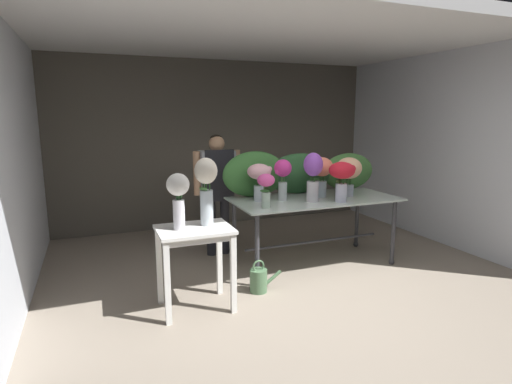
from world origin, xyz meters
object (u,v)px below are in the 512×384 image
side_table_white (195,240)px  vase_violet_freesia (313,174)px  vase_coral_tulips (321,172)px  vase_fuchsia_roses (266,186)px  vase_cream_lisianthus_tall (206,186)px  display_table_glass (314,208)px  watering_can (259,280)px  vase_peach_stock (348,171)px  vase_white_roses_tall (179,195)px  vase_magenta_anemones (283,175)px  vase_crimson_dahlias (342,176)px  florist (217,182)px  vase_blush_carnations (259,177)px

side_table_white → vase_violet_freesia: (1.49, 0.45, 0.48)m
vase_coral_tulips → vase_fuchsia_roses: size_ratio=1.31×
vase_fuchsia_roses → vase_cream_lisianthus_tall: size_ratio=0.58×
display_table_glass → vase_violet_freesia: (-0.13, -0.17, 0.44)m
vase_coral_tulips → watering_can: vase_coral_tulips is taller
vase_peach_stock → watering_can: (-1.36, -0.47, -1.01)m
display_table_glass → vase_white_roses_tall: bearing=-160.7°
vase_peach_stock → vase_cream_lisianthus_tall: size_ratio=0.75×
vase_coral_tulips → vase_magenta_anemones: (-0.52, -0.02, -0.01)m
side_table_white → vase_crimson_dahlias: 1.87m
display_table_glass → vase_white_roses_tall: size_ratio=3.85×
vase_fuchsia_roses → vase_crimson_dahlias: bearing=-2.4°
vase_fuchsia_roses → vase_magenta_anemones: (0.33, 0.28, 0.07)m
watering_can → vase_white_roses_tall: bearing=-172.5°
florist → vase_blush_carnations: bearing=-67.4°
vase_cream_lisianthus_tall → vase_coral_tulips: bearing=20.7°
vase_fuchsia_roses → vase_white_roses_tall: 1.06m
vase_coral_tulips → vase_white_roses_tall: (-1.85, -0.65, -0.03)m
vase_white_roses_tall → vase_peach_stock: bearing=14.8°
florist → vase_blush_carnations: florist is taller
vase_crimson_dahlias → vase_peach_stock: vase_peach_stock is taller
side_table_white → vase_white_roses_tall: vase_white_roses_tall is taller
florist → watering_can: (0.05, -1.29, -0.84)m
vase_crimson_dahlias → vase_cream_lisianthus_tall: vase_cream_lisianthus_tall is taller
vase_peach_stock → watering_can: bearing=-161.0°
display_table_glass → vase_magenta_anemones: vase_magenta_anemones is taller
vase_peach_stock → vase_white_roses_tall: 2.26m
vase_coral_tulips → vase_cream_lisianthus_tall: (-1.58, -0.60, 0.02)m
florist → vase_violet_freesia: florist is taller
side_table_white → vase_cream_lisianthus_tall: vase_cream_lisianthus_tall is taller
vase_peach_stock → vase_crimson_dahlias: bearing=-135.4°
florist → vase_cream_lisianthus_tall: florist is taller
display_table_glass → vase_white_roses_tall: 1.89m
vase_blush_carnations → vase_magenta_anemones: bearing=-12.9°
vase_magenta_anemones → display_table_glass: bearing=-3.3°
vase_peach_stock → vase_cream_lisianthus_tall: 1.99m
vase_coral_tulips → vase_violet_freesia: size_ratio=0.86×
side_table_white → vase_violet_freesia: size_ratio=1.40×
vase_fuchsia_roses → florist: bearing=102.4°
vase_crimson_dahlias → vase_fuchsia_roses: vase_crimson_dahlias is taller
vase_coral_tulips → vase_blush_carnations: 0.79m
florist → vase_violet_freesia: size_ratio=2.77×
florist → vase_blush_carnations: size_ratio=3.59×
vase_crimson_dahlias → vase_cream_lisianthus_tall: size_ratio=0.72×
vase_peach_stock → vase_fuchsia_roses: (-1.18, -0.22, -0.07)m
side_table_white → vase_fuchsia_roses: vase_fuchsia_roses is taller
vase_crimson_dahlias → vase_violet_freesia: (-0.30, 0.13, 0.02)m
vase_coral_tulips → watering_can: size_ratio=1.37×
vase_violet_freesia → side_table_white: bearing=-163.3°
display_table_glass → vase_peach_stock: size_ratio=4.18×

